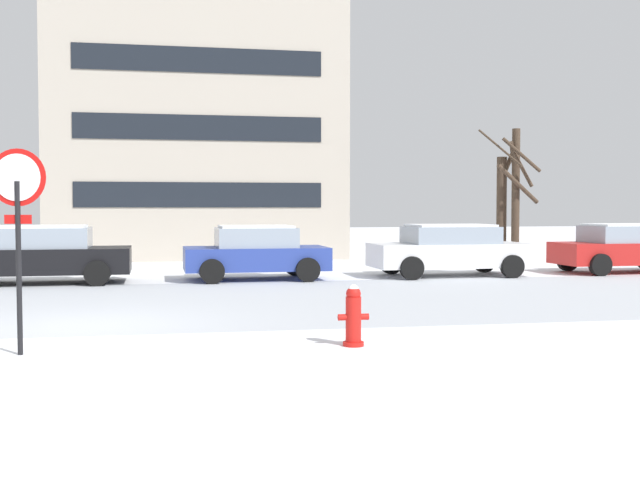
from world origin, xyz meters
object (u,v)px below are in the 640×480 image
stop_sign (18,210)px  fire_hydrant (353,315)px  parked_car_blue (256,252)px  parked_car_black (40,254)px  parked_car_red (625,248)px  parked_car_white (450,250)px

stop_sign → fire_hydrant: 4.73m
stop_sign → parked_car_blue: 11.05m
fire_hydrant → parked_car_black: (-5.80, 10.22, 0.32)m
stop_sign → parked_car_blue: (4.23, 10.15, -1.17)m
parked_car_blue → parked_car_red: (11.07, 0.16, 0.00)m
fire_hydrant → parked_car_white: size_ratio=0.19×
parked_car_blue → parked_car_white: parked_car_white is taller
parked_car_blue → parked_car_white: size_ratio=0.86×
fire_hydrant → parked_car_white: bearing=63.1°
stop_sign → parked_car_blue: bearing=67.4°
parked_car_white → parked_car_red: bearing=1.2°
stop_sign → parked_car_white: stop_sign is taller
parked_car_white → parked_car_blue: bearing=-179.5°
stop_sign → parked_car_white: size_ratio=0.61×
stop_sign → parked_car_white: 14.16m
fire_hydrant → parked_car_black: 11.76m
parked_car_red → parked_car_white: bearing=-178.8°
stop_sign → parked_car_blue: size_ratio=0.71×
parked_car_black → parked_car_white: size_ratio=1.01×
stop_sign → parked_car_red: (15.30, 10.31, -1.17)m
parked_car_black → fire_hydrant: bearing=-60.4°
stop_sign → parked_car_black: 10.20m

